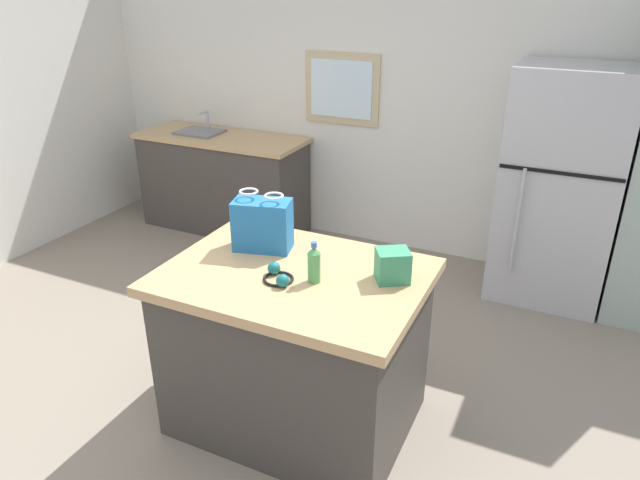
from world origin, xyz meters
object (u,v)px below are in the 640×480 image
Objects in this scene: refrigerator at (559,188)px; ear_defenders at (278,276)px; bottle at (314,264)px; small_box at (393,266)px; shopping_bag at (263,224)px; kitchen_island at (296,348)px.

refrigerator is 8.09× the size of ear_defenders.
ear_defenders is at bearing -116.89° from refrigerator.
refrigerator is at bearing 65.96° from bottle.
small_box is at bearing 27.34° from bottle.
shopping_bag is (-1.35, -1.89, 0.20)m from refrigerator.
kitchen_island is 2.36m from refrigerator.
kitchen_island is at bearing -32.16° from shopping_bag.
small_box is (-0.61, -1.93, 0.14)m from refrigerator.
refrigerator reaches higher than ear_defenders.
small_box reaches higher than kitchen_island.
small_box reaches higher than ear_defenders.
bottle reaches higher than kitchen_island.
ear_defenders is at bearing -154.49° from small_box.
ear_defenders is (-0.49, -0.24, -0.06)m from small_box.
kitchen_island is 0.49m from ear_defenders.
kitchen_island is 6.22× the size of bottle.
small_box is at bearing 25.51° from ear_defenders.
refrigerator is 8.27× the size of bottle.
refrigerator is 2.43m from ear_defenders.
ear_defenders is at bearing -105.72° from kitchen_island.
shopping_bag is 2.11× the size of small_box.
refrigerator is 2.33m from shopping_bag.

